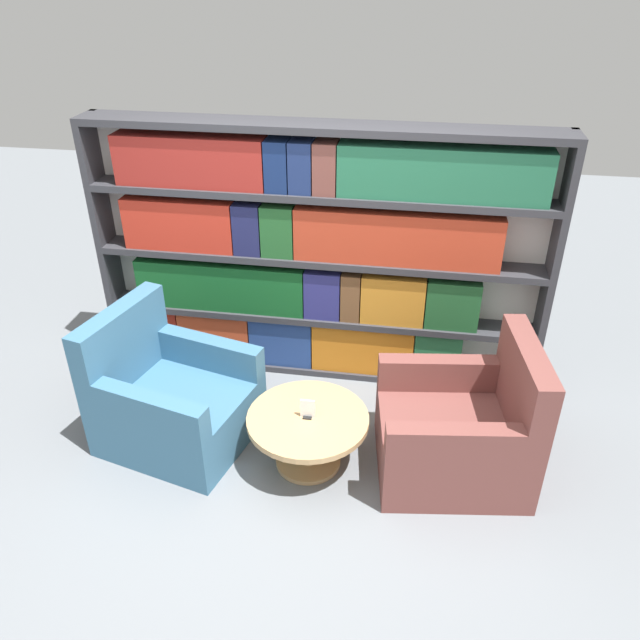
# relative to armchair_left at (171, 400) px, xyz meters

# --- Properties ---
(ground_plane) EXTENTS (14.00, 14.00, 0.00)m
(ground_plane) POSITION_rel_armchair_left_xyz_m (0.84, -0.44, -0.30)
(ground_plane) COLOR slate
(bookshelf) EXTENTS (3.32, 0.30, 1.93)m
(bookshelf) POSITION_rel_armchair_left_xyz_m (0.79, 0.99, 0.65)
(bookshelf) COLOR silver
(bookshelf) RESTS_ON ground_plane
(armchair_left) EXTENTS (1.08, 1.00, 0.92)m
(armchair_left) POSITION_rel_armchair_left_xyz_m (0.00, 0.00, 0.00)
(armchair_left) COLOR #386684
(armchair_left) RESTS_ON ground_plane
(armchair_right) EXTENTS (1.01, 0.92, 0.92)m
(armchair_right) POSITION_rel_armchair_left_xyz_m (1.91, -0.01, 0.00)
(armchair_right) COLOR brown
(armchair_right) RESTS_ON ground_plane
(coffee_table) EXTENTS (0.77, 0.77, 0.38)m
(coffee_table) POSITION_rel_armchair_left_xyz_m (0.95, -0.12, -0.03)
(coffee_table) COLOR tan
(coffee_table) RESTS_ON ground_plane
(table_sign) EXTENTS (0.09, 0.06, 0.13)m
(table_sign) POSITION_rel_armchair_left_xyz_m (0.95, -0.12, 0.14)
(table_sign) COLOR black
(table_sign) RESTS_ON coffee_table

